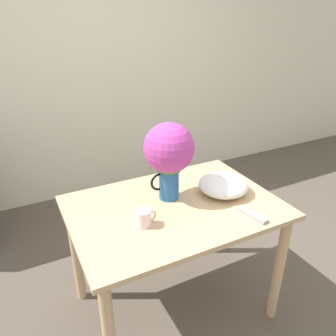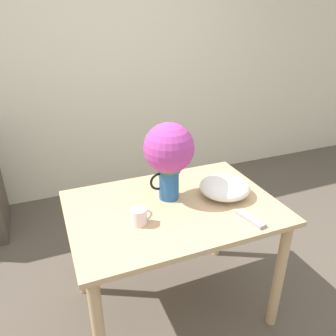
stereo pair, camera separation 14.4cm
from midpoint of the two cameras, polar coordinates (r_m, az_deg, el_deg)
ground_plane at (r=2.33m, az=5.94°, el=-24.75°), size 12.00×12.00×0.00m
wall_back at (r=3.38m, az=-9.30°, el=16.95°), size 8.00×0.05×2.60m
table at (r=1.95m, az=3.03°, el=-9.61°), size 1.18×0.83×0.79m
flower_vase at (r=1.82m, az=2.41°, el=2.53°), size 0.29×0.29×0.46m
coffee_mug at (r=1.70m, az=-2.56°, el=-8.50°), size 0.12×0.08×0.09m
white_bowl at (r=1.99m, az=11.86°, el=-3.33°), size 0.30×0.30×0.11m
remote_control at (r=1.82m, az=16.41°, el=-8.52°), size 0.08×0.19×0.02m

